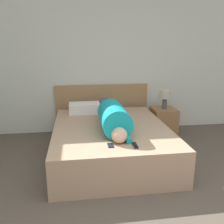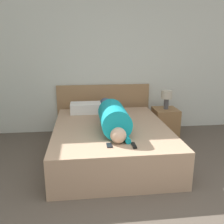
{
  "view_description": "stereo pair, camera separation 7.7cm",
  "coord_description": "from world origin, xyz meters",
  "px_view_note": "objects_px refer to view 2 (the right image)",
  "views": [
    {
      "loc": [
        -0.66,
        -1.37,
        1.63
      ],
      "look_at": [
        -0.19,
        1.89,
        0.73
      ],
      "focal_mm": 40.0,
      "sensor_mm": 36.0,
      "label": 1
    },
    {
      "loc": [
        -0.58,
        -1.38,
        1.63
      ],
      "look_at": [
        -0.19,
        1.89,
        0.73
      ],
      "focal_mm": 40.0,
      "sensor_mm": 36.0,
      "label": 2
    }
  ],
  "objects_px": {
    "nightstand": "(165,122)",
    "tv_remote": "(134,145)",
    "person_lying": "(112,116)",
    "pillow_near_headboard": "(86,108)",
    "cell_phone": "(109,145)",
    "table_lamp": "(167,96)",
    "bed": "(111,141)"
  },
  "relations": [
    {
      "from": "person_lying",
      "to": "tv_remote",
      "type": "height_order",
      "value": "person_lying"
    },
    {
      "from": "nightstand",
      "to": "cell_phone",
      "type": "relative_size",
      "value": 3.86
    },
    {
      "from": "pillow_near_headboard",
      "to": "person_lying",
      "type": "bearing_deg",
      "value": -66.73
    },
    {
      "from": "bed",
      "to": "table_lamp",
      "type": "bearing_deg",
      "value": 35.29
    },
    {
      "from": "person_lying",
      "to": "cell_phone",
      "type": "height_order",
      "value": "person_lying"
    },
    {
      "from": "bed",
      "to": "nightstand",
      "type": "bearing_deg",
      "value": 35.29
    },
    {
      "from": "table_lamp",
      "to": "person_lying",
      "type": "xyz_separation_m",
      "value": [
        -1.07,
        -0.84,
        -0.09
      ]
    },
    {
      "from": "bed",
      "to": "cell_phone",
      "type": "xyz_separation_m",
      "value": [
        -0.1,
        -0.73,
        0.25
      ]
    },
    {
      "from": "pillow_near_headboard",
      "to": "tv_remote",
      "type": "xyz_separation_m",
      "value": [
        0.53,
        -1.56,
        -0.07
      ]
    },
    {
      "from": "nightstand",
      "to": "cell_phone",
      "type": "bearing_deg",
      "value": -128.38
    },
    {
      "from": "nightstand",
      "to": "pillow_near_headboard",
      "type": "xyz_separation_m",
      "value": [
        -1.43,
        0.0,
        0.31
      ]
    },
    {
      "from": "nightstand",
      "to": "cell_phone",
      "type": "xyz_separation_m",
      "value": [
        -1.19,
        -1.5,
        0.24
      ]
    },
    {
      "from": "tv_remote",
      "to": "cell_phone",
      "type": "height_order",
      "value": "tv_remote"
    },
    {
      "from": "nightstand",
      "to": "tv_remote",
      "type": "height_order",
      "value": "tv_remote"
    },
    {
      "from": "person_lying",
      "to": "nightstand",
      "type": "bearing_deg",
      "value": 37.98
    },
    {
      "from": "nightstand",
      "to": "person_lying",
      "type": "distance_m",
      "value": 1.42
    },
    {
      "from": "pillow_near_headboard",
      "to": "cell_phone",
      "type": "bearing_deg",
      "value": -80.78
    },
    {
      "from": "table_lamp",
      "to": "bed",
      "type": "bearing_deg",
      "value": -144.71
    },
    {
      "from": "tv_remote",
      "to": "cell_phone",
      "type": "distance_m",
      "value": 0.29
    },
    {
      "from": "nightstand",
      "to": "person_lying",
      "type": "height_order",
      "value": "person_lying"
    },
    {
      "from": "nightstand",
      "to": "table_lamp",
      "type": "height_order",
      "value": "table_lamp"
    },
    {
      "from": "table_lamp",
      "to": "cell_phone",
      "type": "distance_m",
      "value": 1.93
    },
    {
      "from": "table_lamp",
      "to": "cell_phone",
      "type": "height_order",
      "value": "table_lamp"
    },
    {
      "from": "bed",
      "to": "person_lying",
      "type": "height_order",
      "value": "person_lying"
    },
    {
      "from": "bed",
      "to": "nightstand",
      "type": "distance_m",
      "value": 1.33
    },
    {
      "from": "person_lying",
      "to": "bed",
      "type": "bearing_deg",
      "value": 103.7
    },
    {
      "from": "person_lying",
      "to": "cell_phone",
      "type": "relative_size",
      "value": 13.32
    },
    {
      "from": "person_lying",
      "to": "table_lamp",
      "type": "bearing_deg",
      "value": 37.98
    },
    {
      "from": "table_lamp",
      "to": "pillow_near_headboard",
      "type": "xyz_separation_m",
      "value": [
        -1.43,
        0.0,
        -0.17
      ]
    },
    {
      "from": "person_lying",
      "to": "pillow_near_headboard",
      "type": "bearing_deg",
      "value": 113.27
    },
    {
      "from": "pillow_near_headboard",
      "to": "tv_remote",
      "type": "height_order",
      "value": "pillow_near_headboard"
    },
    {
      "from": "pillow_near_headboard",
      "to": "cell_phone",
      "type": "relative_size",
      "value": 4.02
    }
  ]
}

